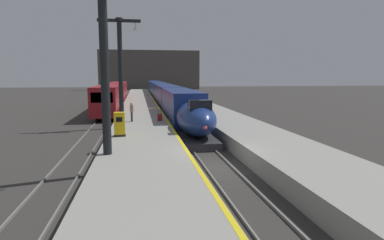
# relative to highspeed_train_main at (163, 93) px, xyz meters

# --- Properties ---
(ground_plane) EXTENTS (260.00, 260.00, 0.00)m
(ground_plane) POSITION_rel_highspeed_train_main_xyz_m (0.00, -40.67, -1.97)
(ground_plane) COLOR #33302D
(platform_left) EXTENTS (4.80, 110.00, 1.05)m
(platform_left) POSITION_rel_highspeed_train_main_xyz_m (-4.05, -15.92, -1.45)
(platform_left) COLOR gray
(platform_left) RESTS_ON ground
(platform_right) EXTENTS (4.80, 110.00, 1.05)m
(platform_right) POSITION_rel_highspeed_train_main_xyz_m (4.05, -15.92, -1.45)
(platform_right) COLOR gray
(platform_right) RESTS_ON ground
(platform_left_safety_stripe) EXTENTS (0.20, 107.80, 0.01)m
(platform_left_safety_stripe) POSITION_rel_highspeed_train_main_xyz_m (-1.77, -15.92, -0.92)
(platform_left_safety_stripe) COLOR yellow
(platform_left_safety_stripe) RESTS_ON platform_left
(rail_main_left) EXTENTS (0.08, 110.00, 0.12)m
(rail_main_left) POSITION_rel_highspeed_train_main_xyz_m (-0.75, -13.17, -1.91)
(rail_main_left) COLOR slate
(rail_main_left) RESTS_ON ground
(rail_main_right) EXTENTS (0.08, 110.00, 0.12)m
(rail_main_right) POSITION_rel_highspeed_train_main_xyz_m (0.75, -13.17, -1.91)
(rail_main_right) COLOR slate
(rail_main_right) RESTS_ON ground
(rail_secondary_left) EXTENTS (0.08, 110.00, 0.12)m
(rail_secondary_left) POSITION_rel_highspeed_train_main_xyz_m (-8.85, -13.17, -1.91)
(rail_secondary_left) COLOR slate
(rail_secondary_left) RESTS_ON ground
(rail_secondary_right) EXTENTS (0.08, 110.00, 0.12)m
(rail_secondary_right) POSITION_rel_highspeed_train_main_xyz_m (-7.35, -13.17, -1.91)
(rail_secondary_right) COLOR slate
(rail_secondary_right) RESTS_ON ground
(highspeed_train_main) EXTENTS (2.92, 75.71, 3.60)m
(highspeed_train_main) POSITION_rel_highspeed_train_main_xyz_m (0.00, 0.00, 0.00)
(highspeed_train_main) COLOR navy
(highspeed_train_main) RESTS_ON ground
(regional_train_adjacent) EXTENTS (2.85, 36.60, 3.80)m
(regional_train_adjacent) POSITION_rel_highspeed_train_main_xyz_m (-8.10, -4.03, 0.16)
(regional_train_adjacent) COLOR maroon
(regional_train_adjacent) RESTS_ON ground
(station_column_near) EXTENTS (4.00, 0.68, 10.46)m
(station_column_near) POSITION_rel_highspeed_train_main_xyz_m (-5.85, -40.70, 5.39)
(station_column_near) COLOR black
(station_column_near) RESTS_ON platform_left
(station_column_mid) EXTENTS (4.00, 0.68, 9.35)m
(station_column_mid) POSITION_rel_highspeed_train_main_xyz_m (-5.90, -25.57, 4.69)
(station_column_mid) COLOR black
(station_column_mid) RESTS_ON platform_left
(passenger_near_edge) EXTENTS (0.31, 0.55, 1.69)m
(passenger_near_edge) POSITION_rel_highspeed_train_main_xyz_m (-4.89, -28.79, 0.07)
(passenger_near_edge) COLOR #23232D
(passenger_near_edge) RESTS_ON platform_left
(rolling_suitcase) EXTENTS (0.40, 0.22, 0.98)m
(rolling_suitcase) POSITION_rel_highspeed_train_main_xyz_m (-2.44, -28.80, -0.62)
(rolling_suitcase) COLOR maroon
(rolling_suitcase) RESTS_ON platform_left
(ticket_machine_yellow) EXTENTS (0.76, 0.62, 1.60)m
(ticket_machine_yellow) POSITION_rel_highspeed_train_main_xyz_m (-5.55, -35.66, -0.18)
(ticket_machine_yellow) COLOR yellow
(ticket_machine_yellow) RESTS_ON platform_left
(terminus_back_wall) EXTENTS (36.00, 2.00, 14.00)m
(terminus_back_wall) POSITION_rel_highspeed_train_main_xyz_m (0.00, 61.33, 5.03)
(terminus_back_wall) COLOR #4C4742
(terminus_back_wall) RESTS_ON ground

